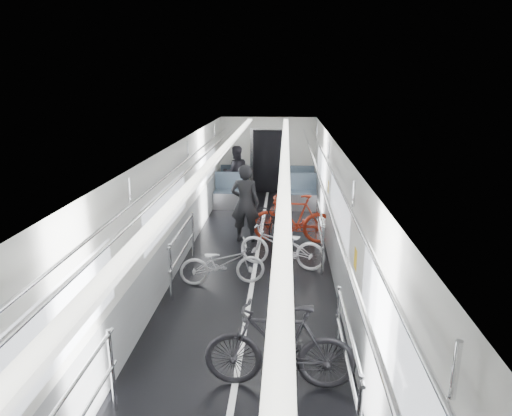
{
  "coord_description": "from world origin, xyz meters",
  "views": [
    {
      "loc": [
        0.56,
        -7.46,
        3.56
      ],
      "look_at": [
        0.0,
        1.08,
        1.12
      ],
      "focal_mm": 32.0,
      "sensor_mm": 36.0,
      "label": 1
    }
  ],
  "objects": [
    {
      "name": "bike_left_far",
      "position": [
        -0.53,
        0.01,
        0.4
      ],
      "size": [
        1.58,
        0.78,
        0.79
      ],
      "primitive_type": "imported",
      "rotation": [
        0.0,
        0.0,
        1.74
      ],
      "color": "#9FA0A4",
      "rests_on": "floor"
    },
    {
      "name": "person_seated",
      "position": [
        -0.94,
        6.05,
        0.81
      ],
      "size": [
        0.93,
        0.81,
        1.63
      ],
      "primitive_type": "imported",
      "rotation": [
        0.0,
        0.0,
        3.43
      ],
      "color": "#2A282F",
      "rests_on": "floor"
    },
    {
      "name": "bike_right_far",
      "position": [
        0.76,
        2.27,
        0.55
      ],
      "size": [
        1.89,
        0.68,
        1.11
      ],
      "primitive_type": "imported",
      "rotation": [
        0.0,
        0.0,
        -1.66
      ],
      "color": "maroon",
      "rests_on": "floor"
    },
    {
      "name": "person_standing",
      "position": [
        -0.32,
        2.3,
        0.88
      ],
      "size": [
        0.67,
        0.46,
        1.76
      ],
      "primitive_type": "imported",
      "rotation": [
        0.0,
        0.0,
        3.08
      ],
      "color": "black",
      "rests_on": "floor"
    },
    {
      "name": "bike_aisle",
      "position": [
        0.35,
        2.2,
        0.48
      ],
      "size": [
        0.64,
        1.83,
        0.96
      ],
      "primitive_type": "imported",
      "rotation": [
        0.0,
        0.0,
        -0.0
      ],
      "color": "black",
      "rests_on": "floor"
    },
    {
      "name": "car_shell",
      "position": [
        0.0,
        1.78,
        1.13
      ],
      "size": [
        3.02,
        14.01,
        2.41
      ],
      "color": "black",
      "rests_on": "ground"
    },
    {
      "name": "bike_right_near",
      "position": [
        0.53,
        -2.78,
        0.54
      ],
      "size": [
        1.8,
        0.54,
        1.08
      ],
      "primitive_type": "imported",
      "rotation": [
        0.0,
        0.0,
        -1.59
      ],
      "color": "black",
      "rests_on": "floor"
    },
    {
      "name": "bike_right_mid",
      "position": [
        0.52,
        0.82,
        0.45
      ],
      "size": [
        1.79,
        0.98,
        0.89
      ],
      "primitive_type": "imported",
      "rotation": [
        0.0,
        0.0,
        -1.82
      ],
      "color": "silver",
      "rests_on": "floor"
    }
  ]
}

